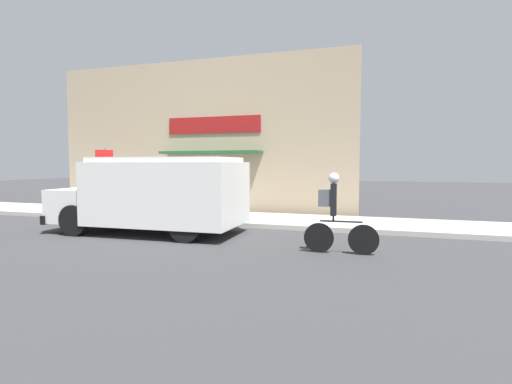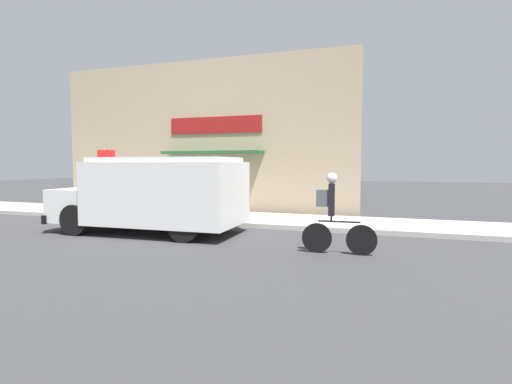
{
  "view_description": "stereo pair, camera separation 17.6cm",
  "coord_description": "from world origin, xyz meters",
  "views": [
    {
      "loc": [
        7.12,
        -11.14,
        1.91
      ],
      "look_at": [
        3.52,
        -0.2,
        1.1
      ],
      "focal_mm": 28.0,
      "sensor_mm": 36.0,
      "label": 1
    },
    {
      "loc": [
        7.29,
        -11.09,
        1.91
      ],
      "look_at": [
        3.52,
        -0.2,
        1.1
      ],
      "focal_mm": 28.0,
      "sensor_mm": 36.0,
      "label": 2
    }
  ],
  "objects": [
    {
      "name": "ground_plane",
      "position": [
        0.0,
        0.0,
        0.0
      ],
      "size": [
        70.0,
        70.0,
        0.0
      ],
      "primitive_type": "plane",
      "color": "#38383A"
    },
    {
      "name": "sidewalk",
      "position": [
        0.0,
        1.34,
        0.07
      ],
      "size": [
        28.0,
        2.69,
        0.14
      ],
      "color": "#ADAAA3",
      "rests_on": "ground_plane"
    },
    {
      "name": "stop_sign_post",
      "position": [
        -2.4,
        0.64,
        1.69
      ],
      "size": [
        0.45,
        0.45,
        2.32
      ],
      "color": "slate",
      "rests_on": "sidewalk"
    },
    {
      "name": "school_bus",
      "position": [
        1.09,
        -1.63,
        1.1
      ],
      "size": [
        5.32,
        2.75,
        2.09
      ],
      "rotation": [
        0.0,
        0.0,
        0.03
      ],
      "color": "white",
      "rests_on": "ground_plane"
    },
    {
      "name": "storefront",
      "position": [
        0.02,
        3.09,
        2.95
      ],
      "size": [
        12.41,
        0.9,
        5.93
      ],
      "color": "tan",
      "rests_on": "ground_plane"
    },
    {
      "name": "cyclist",
      "position": [
        6.1,
        -2.61,
        0.86
      ],
      "size": [
        1.58,
        0.23,
        1.73
      ],
      "rotation": [
        0.0,
        0.0,
        0.06
      ],
      "color": "black",
      "rests_on": "ground_plane"
    },
    {
      "name": "trash_bin",
      "position": [
        -1.75,
        1.9,
        0.59
      ],
      "size": [
        0.5,
        0.5,
        0.89
      ],
      "color": "slate",
      "rests_on": "sidewalk"
    }
  ]
}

